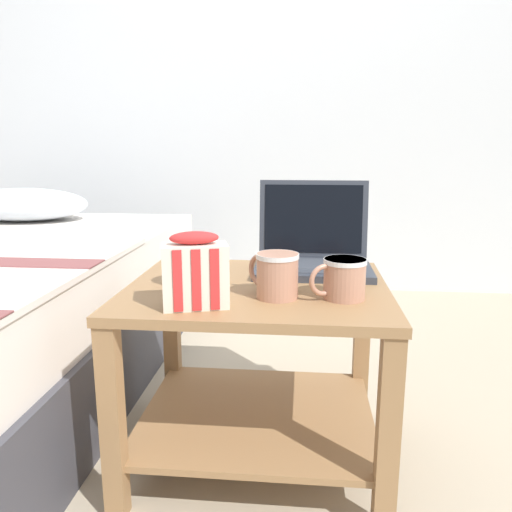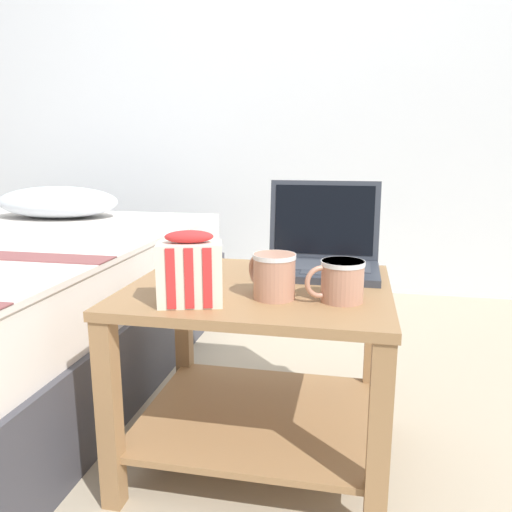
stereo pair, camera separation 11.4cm
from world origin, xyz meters
The scene contains 9 objects.
ground_plane centered at (0.00, 0.00, 0.00)m, with size 8.00×8.00×0.00m, color tan.
back_wall centered at (0.00, 1.62, 1.25)m, with size 8.00×0.05×2.50m.
bedside_table centered at (0.00, 0.00, 0.30)m, with size 0.62×0.53×0.46m.
laptop centered at (0.13, 0.18, 0.51)m, with size 0.30×0.25×0.23m.
mug_front_left centered at (-0.15, -0.03, 0.52)m, with size 0.09×0.13×0.10m.
mug_front_right centered at (0.20, -0.09, 0.51)m, with size 0.13×0.09×0.09m.
mug_mid_center centered at (0.05, -0.10, 0.52)m, with size 0.12×0.11×0.10m.
snack_bag centered at (-0.11, -0.18, 0.53)m, with size 0.15×0.11×0.16m.
cell_phone centered at (-0.20, 0.15, 0.47)m, with size 0.13×0.17×0.01m.
Camera 2 is at (0.22, -1.14, 0.78)m, focal length 35.00 mm.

